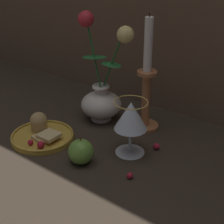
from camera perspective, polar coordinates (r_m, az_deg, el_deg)
ground_plane at (r=1.01m, az=-1.33°, el=-5.14°), size 2.40×2.40×0.00m
vase at (r=1.11m, az=-1.58°, el=2.79°), size 0.17×0.12×0.32m
plate_with_pastries at (r=1.06m, az=-10.63°, el=-3.19°), size 0.17×0.17×0.07m
wine_glass at (r=0.93m, az=2.87°, el=-0.88°), size 0.09×0.09×0.15m
candlestick at (r=1.05m, az=5.26°, el=3.66°), size 0.08×0.08×0.33m
apple_beside_vase at (r=0.93m, az=-4.76°, el=-6.04°), size 0.06×0.06×0.08m
berry_near_plate at (r=1.00m, az=6.79°, el=-5.23°), size 0.02×0.02×0.02m
berry_front_center at (r=0.89m, az=2.74°, el=-9.67°), size 0.02×0.02×0.02m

